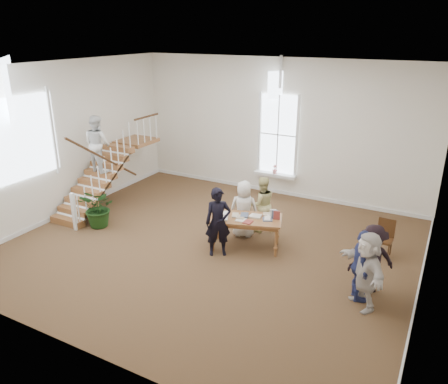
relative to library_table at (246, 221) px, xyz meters
The scene contains 12 objects.
ground 1.16m from the library_table, 155.92° to the right, with size 10.00×10.00×0.00m, color #4B351D.
room_shell 4.13m from the library_table, 101.26° to the left, with size 10.49×10.00×10.00m.
staircase 5.23m from the library_table, behind, with size 1.10×4.10×2.92m.
library_table is the anchor object (origin of this frame).
police_officer 0.80m from the library_table, 124.78° to the right, with size 0.64×0.42×1.75m, color black.
elderly_woman 0.70m from the library_table, 120.41° to the left, with size 0.76×0.50×1.56m, color silver.
person_yellow 1.10m from the library_table, 92.70° to the left, with size 0.77×0.60×1.58m, color #DBD289.
woman_cluster_a 3.21m from the library_table, 17.78° to the right, with size 0.92×0.38×1.56m, color navy.
woman_cluster_b 3.24m from the library_table, ahead, with size 0.99×0.57×1.53m, color black.
woman_cluster_c 3.41m from the library_table, 20.25° to the right, with size 1.53×0.49×1.65m, color beige.
floor_plant 4.28m from the library_table, 169.08° to the right, with size 1.04×0.90×1.15m, color #153410.
side_chair 3.44m from the library_table, 21.29° to the left, with size 0.43×0.43×0.96m.
Camera 1 is at (5.07, -8.81, 5.33)m, focal length 35.00 mm.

